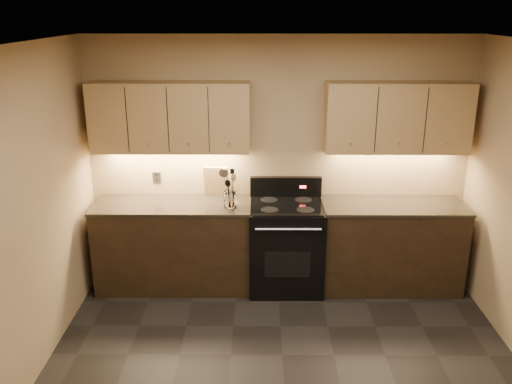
% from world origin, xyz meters
% --- Properties ---
extents(ceiling, '(4.00, 4.00, 0.00)m').
position_xyz_m(ceiling, '(0.00, 0.00, 2.60)').
color(ceiling, silver).
rests_on(ceiling, wall_back).
extents(wall_back, '(4.00, 0.04, 2.60)m').
position_xyz_m(wall_back, '(0.00, 2.00, 1.30)').
color(wall_back, tan).
rests_on(wall_back, ground).
extents(wall_left, '(0.04, 4.00, 2.60)m').
position_xyz_m(wall_left, '(-2.00, 0.00, 1.30)').
color(wall_left, tan).
rests_on(wall_left, ground).
extents(counter_left, '(1.62, 0.62, 0.93)m').
position_xyz_m(counter_left, '(-1.10, 1.70, 0.47)').
color(counter_left, black).
rests_on(counter_left, ground).
extents(counter_right, '(1.46, 0.62, 0.93)m').
position_xyz_m(counter_right, '(1.18, 1.70, 0.47)').
color(counter_right, black).
rests_on(counter_right, ground).
extents(stove, '(0.76, 0.68, 1.14)m').
position_xyz_m(stove, '(0.08, 1.68, 0.48)').
color(stove, black).
rests_on(stove, ground).
extents(upper_cab_left, '(1.60, 0.30, 0.70)m').
position_xyz_m(upper_cab_left, '(-1.10, 1.85, 1.80)').
color(upper_cab_left, tan).
rests_on(upper_cab_left, wall_back).
extents(upper_cab_right, '(1.44, 0.30, 0.70)m').
position_xyz_m(upper_cab_right, '(1.18, 1.85, 1.80)').
color(upper_cab_right, tan).
rests_on(upper_cab_right, wall_back).
extents(outlet_plate, '(0.08, 0.01, 0.12)m').
position_xyz_m(outlet_plate, '(-1.30, 1.99, 1.12)').
color(outlet_plate, '#B2B5BA').
rests_on(outlet_plate, wall_back).
extents(utensil_crock, '(0.13, 0.13, 0.17)m').
position_xyz_m(utensil_crock, '(-0.50, 1.61, 1.01)').
color(utensil_crock, white).
rests_on(utensil_crock, counter_left).
extents(cutting_board, '(0.28, 0.12, 0.33)m').
position_xyz_m(cutting_board, '(-0.66, 1.95, 1.10)').
color(cutting_board, '#D9BA75').
rests_on(cutting_board, counter_left).
extents(wooden_spoon, '(0.13, 0.07, 0.35)m').
position_xyz_m(wooden_spoon, '(-0.52, 1.60, 1.12)').
color(wooden_spoon, '#D9BA75').
rests_on(wooden_spoon, utensil_crock).
extents(black_spoon, '(0.08, 0.17, 0.31)m').
position_xyz_m(black_spoon, '(-0.50, 1.64, 1.10)').
color(black_spoon, black).
rests_on(black_spoon, utensil_crock).
extents(black_turner, '(0.10, 0.19, 0.40)m').
position_xyz_m(black_turner, '(-0.48, 1.60, 1.14)').
color(black_turner, black).
rests_on(black_turner, utensil_crock).
extents(steel_spatula, '(0.17, 0.12, 0.39)m').
position_xyz_m(steel_spatula, '(-0.47, 1.61, 1.14)').
color(steel_spatula, silver).
rests_on(steel_spatula, utensil_crock).
extents(steel_skimmer, '(0.20, 0.09, 0.39)m').
position_xyz_m(steel_skimmer, '(-0.46, 1.61, 1.14)').
color(steel_skimmer, silver).
rests_on(steel_skimmer, utensil_crock).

